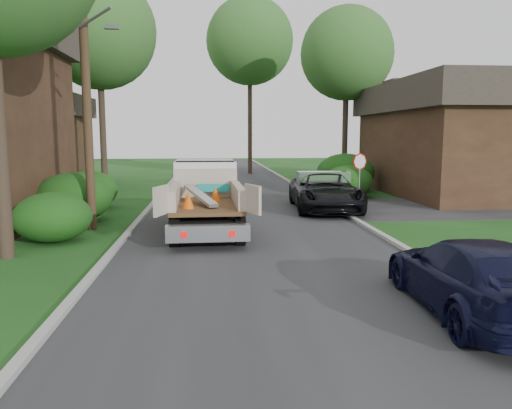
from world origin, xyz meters
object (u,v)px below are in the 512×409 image
at_px(tree_left_far, 99,32).
at_px(navy_suv, 473,276).
at_px(stop_sign, 360,169).
at_px(utility_pole, 86,77).
at_px(house_right, 471,137).
at_px(flatbed_truck, 206,192).
at_px(house_left_far, 26,138).
at_px(tree_center_far, 250,41).
at_px(tree_right_far, 347,54).
at_px(black_pickup, 325,192).

xyz_separation_m(tree_left_far, navy_suv, (10.85, -21.17, -8.28)).
xyz_separation_m(stop_sign, tree_left_far, (-12.70, 8.00, 7.20)).
bearing_deg(utility_pole, house_right, 26.01).
distance_m(tree_left_far, flatbed_truck, 15.50).
bearing_deg(tree_left_far, navy_suv, -62.85).
xyz_separation_m(house_left_far, navy_suv, (16.85, -26.17, -2.35)).
bearing_deg(utility_pole, house_left_far, 115.23).
relative_size(stop_sign, flatbed_truck, 0.40).
relative_size(utility_pole, tree_center_far, 0.68).
distance_m(stop_sign, utility_pole, 11.91).
height_order(utility_pole, tree_center_far, tree_center_far).
distance_m(house_left_far, tree_right_far, 21.78).
distance_m(tree_center_far, flatbed_truck, 27.11).
distance_m(tree_right_far, flatbed_truck, 18.99).
bearing_deg(tree_center_far, house_left_far, -152.70).
height_order(house_left_far, black_pickup, house_left_far).
relative_size(house_right, tree_center_far, 0.89).
bearing_deg(house_left_far, stop_sign, -34.81).
height_order(tree_center_far, flatbed_truck, tree_center_far).
bearing_deg(black_pickup, house_left_far, 145.92).
relative_size(black_pickup, navy_suv, 1.22).
relative_size(tree_center_far, black_pickup, 2.48).
height_order(tree_left_far, tree_right_far, tree_left_far).
bearing_deg(navy_suv, tree_left_far, -59.84).
bearing_deg(black_pickup, flatbed_truck, -140.05).
bearing_deg(utility_pole, tree_right_far, 49.16).
relative_size(utility_pole, tree_right_far, 0.87).
distance_m(tree_left_far, tree_right_far, 15.31).
xyz_separation_m(house_left_far, tree_right_far, (21.00, -2.00, 5.43)).
distance_m(utility_pole, tree_center_far, 26.75).
bearing_deg(tree_right_far, black_pickup, -109.04).
xyz_separation_m(house_left_far, tree_center_far, (15.50, 8.00, 7.93)).
relative_size(tree_left_far, flatbed_truck, 1.95).
relative_size(house_left_far, house_right, 0.58).
bearing_deg(tree_right_far, tree_center_far, 118.81).
bearing_deg(utility_pole, tree_center_far, 73.35).
bearing_deg(flatbed_truck, tree_right_far, 57.72).
distance_m(utility_pole, flatbed_truck, 5.53).
xyz_separation_m(house_right, tree_left_far, (-20.50, 3.00, 5.82)).
xyz_separation_m(tree_left_far, tree_right_far, (15.00, 3.00, -0.50)).
height_order(utility_pole, tree_right_far, tree_right_far).
xyz_separation_m(utility_pole, black_pickup, (9.08, 3.72, -4.36)).
height_order(tree_left_far, flatbed_truck, tree_left_far).
relative_size(flatbed_truck, navy_suv, 1.30).
bearing_deg(flatbed_truck, tree_center_far, 80.65).
bearing_deg(house_left_far, black_pickup, -37.87).
distance_m(stop_sign, black_pickup, 1.89).
height_order(house_left_far, tree_center_far, tree_center_far).
height_order(utility_pole, house_right, utility_pole).
height_order(stop_sign, black_pickup, stop_sign).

